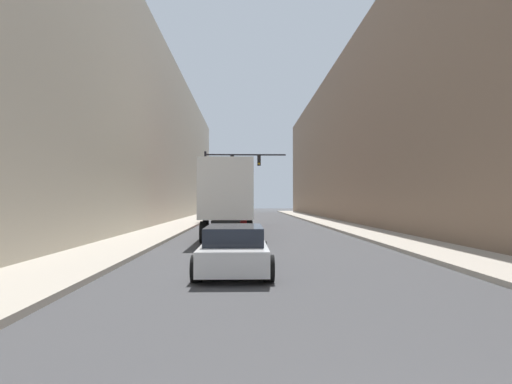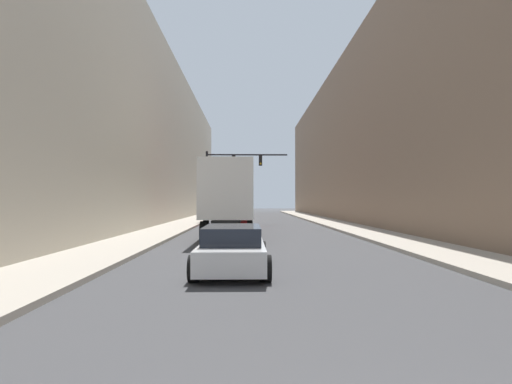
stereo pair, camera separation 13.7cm
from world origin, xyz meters
name	(u,v)px [view 1 (the left image)]	position (x,y,z in m)	size (l,w,h in m)	color
sidewalk_right	(336,224)	(6.11, 30.00, 0.07)	(2.80, 80.00, 0.15)	#B2A899
sidewalk_left	(180,225)	(-6.11, 30.00, 0.07)	(2.80, 80.00, 0.15)	#B2A899
building_right	(391,130)	(10.51, 30.00, 7.56)	(6.00, 80.00, 15.13)	#846B56
building_left	(124,130)	(-10.51, 30.00, 7.41)	(6.00, 80.00, 14.83)	#BCB29E
semi_truck	(231,197)	(-1.91, 22.40, 2.17)	(2.42, 13.20, 3.81)	silver
sedan_car	(235,249)	(-1.36, 9.96, 0.60)	(1.96, 4.49, 1.24)	silver
traffic_signal_gantry	(225,173)	(-2.81, 33.89, 4.38)	(7.17, 0.35, 6.28)	black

